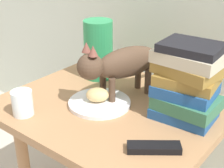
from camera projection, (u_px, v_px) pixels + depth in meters
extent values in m
cube|color=#9E724C|center=(112.00, 108.00, 1.16)|extent=(0.75, 0.63, 0.03)
cylinder|color=#9E724C|center=(104.00, 123.00, 1.57)|extent=(0.04, 0.04, 0.51)
cylinder|color=#9E724C|center=(194.00, 162.00, 1.30)|extent=(0.04, 0.04, 0.51)
cylinder|color=white|center=(100.00, 103.00, 1.15)|extent=(0.22, 0.22, 0.01)
ellipsoid|color=#E0BC7A|center=(98.00, 95.00, 1.13)|extent=(0.10, 0.10, 0.05)
cylinder|color=#4C3828|center=(112.00, 92.00, 1.13)|extent=(0.02, 0.02, 0.10)
cylinder|color=#4C3828|center=(103.00, 85.00, 1.18)|extent=(0.02, 0.02, 0.10)
cylinder|color=#4C3828|center=(148.00, 81.00, 1.21)|extent=(0.02, 0.02, 0.10)
cylinder|color=#4C3828|center=(138.00, 76.00, 1.26)|extent=(0.02, 0.02, 0.10)
ellipsoid|color=#4C3828|center=(127.00, 62.00, 1.16)|extent=(0.17, 0.28, 0.11)
sphere|color=#4C3828|center=(90.00, 67.00, 1.08)|extent=(0.09, 0.09, 0.09)
cone|color=brown|center=(93.00, 51.00, 1.04)|extent=(0.03, 0.03, 0.03)
cone|color=brown|center=(86.00, 47.00, 1.07)|extent=(0.03, 0.03, 0.03)
cylinder|color=#4C3828|center=(170.00, 49.00, 1.26)|extent=(0.07, 0.16, 0.02)
cube|color=#1E4C8C|center=(184.00, 113.00, 1.06)|extent=(0.20, 0.16, 0.03)
cube|color=#336B4C|center=(187.00, 103.00, 1.04)|extent=(0.19, 0.15, 0.04)
cube|color=#1E4C8C|center=(185.00, 90.00, 1.04)|extent=(0.20, 0.17, 0.04)
cube|color=olive|center=(188.00, 79.00, 1.03)|extent=(0.20, 0.18, 0.03)
cube|color=olive|center=(189.00, 68.00, 1.01)|extent=(0.21, 0.17, 0.04)
cube|color=#BCB299|center=(189.00, 57.00, 0.99)|extent=(0.20, 0.15, 0.04)
cube|color=black|center=(192.00, 47.00, 0.98)|extent=(0.19, 0.15, 0.03)
cylinder|color=#288C51|center=(98.00, 50.00, 1.32)|extent=(0.12, 0.12, 0.24)
cylinder|color=silver|center=(22.00, 103.00, 1.07)|extent=(0.07, 0.07, 0.08)
cylinder|color=silver|center=(23.00, 108.00, 1.08)|extent=(0.06, 0.06, 0.04)
cube|color=black|center=(154.00, 148.00, 0.90)|extent=(0.15, 0.13, 0.02)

